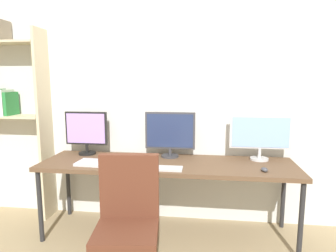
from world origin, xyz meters
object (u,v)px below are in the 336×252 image
Objects in this scene: bookshelf at (3,97)px; computer_mouse at (264,170)px; laptop_closed at (94,163)px; monitor_center at (170,133)px; monitor_left at (86,131)px; desk at (167,167)px; office_chair at (128,238)px; monitor_right at (260,135)px; keyboard_main at (164,168)px.

computer_mouse is at bearing -8.41° from bookshelf.
bookshelf is 6.95× the size of laptop_closed.
monitor_center is 0.81m from laptop_closed.
monitor_left reaches higher than computer_mouse.
desk is 4.77× the size of monitor_center.
desk is 25.55× the size of computer_mouse.
monitor_left is at bearing 124.89° from office_chair.
monitor_right is 1.86× the size of laptop_closed.
laptop_closed is at bearing 126.70° from office_chair.
monitor_center is at bearing 0.00° from monitor_left.
bookshelf reaches higher than desk.
bookshelf is 23.18× the size of computer_mouse.
monitor_left is at bearing -1.08° from bookshelf.
bookshelf is 1.99m from keyboard_main.
desk is at bearing -7.11° from bookshelf.
monitor_center reaches higher than laptop_closed.
office_chair is 2.99× the size of keyboard_main.
bookshelf reaches higher than monitor_left.
monitor_center is at bearing 180.00° from monitor_right.
monitor_right is at bearing 43.65° from office_chair.
monitor_right is at bearing 0.00° from monitor_left.
computer_mouse is 0.30× the size of laptop_closed.
office_chair is 1.29m from computer_mouse.
laptop_closed is at bearing 172.86° from keyboard_main.
keyboard_main is at bearing -4.00° from laptop_closed.
office_chair is 1.93× the size of monitor_center.
keyboard_main is at bearing -153.83° from monitor_right.
computer_mouse is at bearing -92.98° from monitor_right.
laptop_closed is (0.22, -0.36, -0.24)m from monitor_left.
keyboard_main reaches higher than desk.
office_chair is 1.66× the size of monitor_right.
office_chair is 2.16× the size of monitor_left.
monitor_left is 0.77× the size of monitor_right.
computer_mouse is (0.88, -0.17, 0.06)m from desk.
bookshelf reaches higher than monitor_center.
computer_mouse is (1.06, 0.65, 0.35)m from office_chair.
office_chair reaches higher than laptop_closed.
bookshelf is 2.77m from monitor_right.
desk is 2.48× the size of office_chair.
keyboard_main is at bearing -90.00° from monitor_center.
laptop_closed is (-1.58, -0.36, -0.24)m from monitor_right.
monitor_right reaches higher than keyboard_main.
bookshelf is 2.25× the size of office_chair.
desk is at bearing 77.55° from office_chair.
monitor_left is 0.48m from laptop_closed.
monitor_center is 0.99m from computer_mouse.
office_chair is 0.71m from keyboard_main.
monitor_right reaches higher than office_chair.
laptop_closed is at bearing -58.74° from monitor_left.
monitor_center is at bearing 156.36° from computer_mouse.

